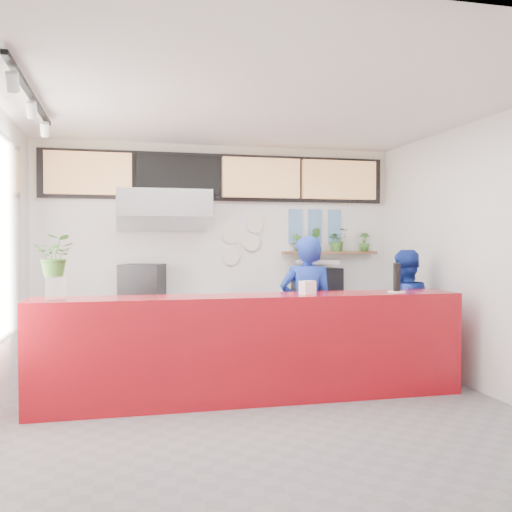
{
  "coord_description": "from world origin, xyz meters",
  "views": [
    {
      "loc": [
        -1.33,
        -5.37,
        1.65
      ],
      "look_at": [
        0.1,
        0.7,
        1.5
      ],
      "focal_mm": 40.0,
      "sensor_mm": 36.0,
      "label": 1
    }
  ],
  "objects_px": {
    "panini_oven": "(142,282)",
    "espresso_machine": "(317,282)",
    "service_counter": "(253,348)",
    "pepper_mill": "(397,277)",
    "staff_right": "(403,313)",
    "staff_center": "(307,310)"
  },
  "relations": [
    {
      "from": "service_counter",
      "to": "panini_oven",
      "type": "xyz_separation_m",
      "value": [
        -1.07,
        1.8,
        0.58
      ]
    },
    {
      "from": "service_counter",
      "to": "panini_oven",
      "type": "height_order",
      "value": "panini_oven"
    },
    {
      "from": "service_counter",
      "to": "staff_center",
      "type": "height_order",
      "value": "staff_center"
    },
    {
      "from": "espresso_machine",
      "to": "pepper_mill",
      "type": "bearing_deg",
      "value": -91.99
    },
    {
      "from": "service_counter",
      "to": "staff_right",
      "type": "height_order",
      "value": "staff_right"
    },
    {
      "from": "espresso_machine",
      "to": "pepper_mill",
      "type": "distance_m",
      "value": 1.89
    },
    {
      "from": "panini_oven",
      "to": "pepper_mill",
      "type": "distance_m",
      "value": 3.26
    },
    {
      "from": "pepper_mill",
      "to": "espresso_machine",
      "type": "bearing_deg",
      "value": 98.11
    },
    {
      "from": "service_counter",
      "to": "espresso_machine",
      "type": "height_order",
      "value": "espresso_machine"
    },
    {
      "from": "service_counter",
      "to": "staff_center",
      "type": "xyz_separation_m",
      "value": [
        0.76,
        0.52,
        0.31
      ]
    },
    {
      "from": "espresso_machine",
      "to": "staff_center",
      "type": "relative_size",
      "value": 0.35
    },
    {
      "from": "espresso_machine",
      "to": "staff_center",
      "type": "height_order",
      "value": "staff_center"
    },
    {
      "from": "panini_oven",
      "to": "staff_center",
      "type": "relative_size",
      "value": 0.3
    },
    {
      "from": "espresso_machine",
      "to": "staff_center",
      "type": "bearing_deg",
      "value": -124.33
    },
    {
      "from": "service_counter",
      "to": "pepper_mill",
      "type": "height_order",
      "value": "pepper_mill"
    },
    {
      "from": "espresso_machine",
      "to": "panini_oven",
      "type": "bearing_deg",
      "value": 169.9
    },
    {
      "from": "panini_oven",
      "to": "pepper_mill",
      "type": "xyz_separation_m",
      "value": [
        2.67,
        -1.86,
        0.14
      ]
    },
    {
      "from": "staff_center",
      "to": "panini_oven",
      "type": "bearing_deg",
      "value": -21.47
    },
    {
      "from": "panini_oven",
      "to": "espresso_machine",
      "type": "xyz_separation_m",
      "value": [
        2.41,
        0.0,
        -0.04
      ]
    },
    {
      "from": "staff_right",
      "to": "pepper_mill",
      "type": "distance_m",
      "value": 0.95
    },
    {
      "from": "espresso_machine",
      "to": "staff_center",
      "type": "distance_m",
      "value": 1.43
    },
    {
      "from": "staff_right",
      "to": "pepper_mill",
      "type": "relative_size",
      "value": 5.06
    }
  ]
}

